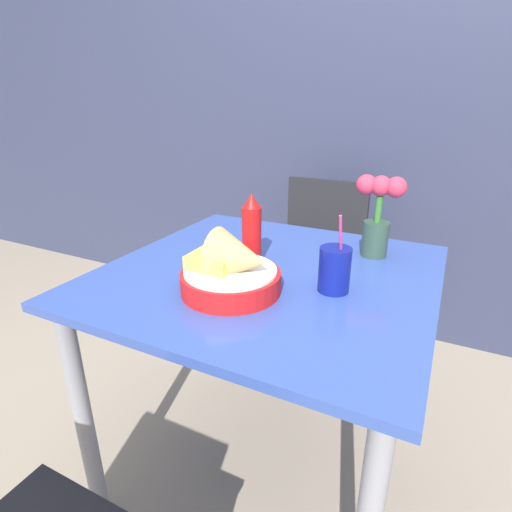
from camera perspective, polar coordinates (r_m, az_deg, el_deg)
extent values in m
plane|color=gray|center=(1.62, 1.41, -27.87)|extent=(12.00, 12.00, 0.00)
cube|color=#2D334C|center=(2.18, 16.09, 22.62)|extent=(7.00, 0.06, 2.60)
cube|color=#334C9E|center=(1.16, 1.75, -2.64)|extent=(0.91, 0.89, 0.02)
cylinder|color=gray|center=(1.33, -23.34, -20.90)|extent=(0.05, 0.05, 0.75)
cylinder|color=gray|center=(1.80, -4.78, -7.00)|extent=(0.05, 0.05, 0.75)
cylinder|color=gray|center=(1.60, 21.15, -12.63)|extent=(0.05, 0.05, 0.75)
cylinder|color=black|center=(1.95, 0.76, -10.01)|extent=(0.03, 0.03, 0.42)
cylinder|color=black|center=(1.85, 11.10, -12.42)|extent=(0.03, 0.03, 0.42)
cylinder|color=black|center=(2.24, 4.77, -5.65)|extent=(0.03, 0.03, 0.42)
cylinder|color=black|center=(2.15, 13.76, -7.46)|extent=(0.03, 0.03, 0.42)
cube|color=black|center=(1.94, 7.92, -3.15)|extent=(0.40, 0.40, 0.02)
cube|color=black|center=(2.03, 9.95, 4.64)|extent=(0.40, 0.03, 0.43)
cylinder|color=red|center=(1.02, -3.62, -3.69)|extent=(0.26, 0.26, 0.05)
cylinder|color=white|center=(1.01, -3.66, -2.09)|extent=(0.24, 0.24, 0.01)
cone|color=tan|center=(0.98, -2.09, -0.37)|extent=(0.14, 0.14, 0.14)
cube|color=#E5C14C|center=(1.01, -6.25, -0.95)|extent=(0.12, 0.09, 0.04)
cylinder|color=red|center=(1.18, -0.62, 2.92)|extent=(0.06, 0.06, 0.17)
cone|color=red|center=(1.15, -0.64, 7.94)|extent=(0.05, 0.05, 0.04)
cylinder|color=navy|center=(1.03, 11.15, -1.92)|extent=(0.08, 0.08, 0.12)
cylinder|color=black|center=(1.03, 11.11, -2.40)|extent=(0.07, 0.07, 0.10)
cylinder|color=#EA3884|center=(1.01, 12.02, 0.70)|extent=(0.01, 0.07, 0.20)
cylinder|color=#2D4738|center=(1.30, 16.63, 2.36)|extent=(0.08, 0.08, 0.11)
cylinder|color=#33722D|center=(1.27, 17.13, 6.81)|extent=(0.02, 0.02, 0.10)
sphere|color=#DB334C|center=(1.25, 17.44, 9.53)|extent=(0.06, 0.06, 0.06)
sphere|color=#DB334C|center=(1.26, 15.50, 9.80)|extent=(0.06, 0.06, 0.06)
sphere|color=#DB334C|center=(1.25, 19.40, 9.24)|extent=(0.06, 0.06, 0.06)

